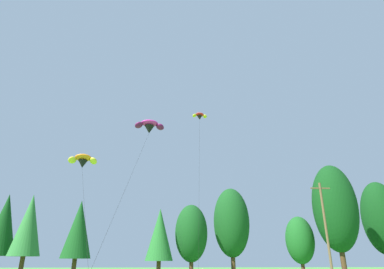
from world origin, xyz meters
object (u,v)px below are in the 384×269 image
utility_pole (326,229)px  parafoil_kite_mid_red_yellow (200,116)px  parafoil_kite_far_orange (83,161)px  parafoil_kite_high_magenta (149,126)px

utility_pole → parafoil_kite_mid_red_yellow: size_ratio=0.52×
utility_pole → parafoil_kite_far_orange: (-26.19, -1.17, 6.79)m
parafoil_kite_high_magenta → parafoil_kite_far_orange: size_ratio=1.03×
parafoil_kite_mid_red_yellow → parafoil_kite_high_magenta: bearing=-132.6°
parafoil_kite_mid_red_yellow → parafoil_kite_far_orange: parafoil_kite_mid_red_yellow is taller
parafoil_kite_high_magenta → parafoil_kite_mid_red_yellow: bearing=47.4°
parafoil_kite_high_magenta → parafoil_kite_mid_red_yellow: (6.37, 6.93, 4.58)m
parafoil_kite_far_orange → parafoil_kite_high_magenta: bearing=3.2°
parafoil_kite_mid_red_yellow → utility_pole: bearing=-25.3°
utility_pole → parafoil_kite_high_magenta: bearing=-177.7°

